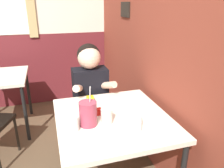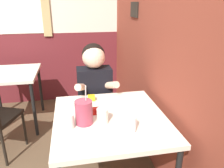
{
  "view_description": "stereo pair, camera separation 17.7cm",
  "coord_description": "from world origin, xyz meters",
  "px_view_note": "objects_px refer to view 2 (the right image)",
  "views": [
    {
      "loc": [
        0.29,
        -1.09,
        1.54
      ],
      "look_at": [
        0.78,
        0.5,
        0.92
      ],
      "focal_mm": 35.0,
      "sensor_mm": 36.0,
      "label": 1
    },
    {
      "loc": [
        0.47,
        -1.13,
        1.54
      ],
      "look_at": [
        0.78,
        0.5,
        0.92
      ],
      "focal_mm": 35.0,
      "sensor_mm": 36.0,
      "label": 2
    }
  ],
  "objects_px": {
    "person_seated": "(95,96)",
    "cocktail_pitcher": "(84,112)",
    "main_table": "(110,124)",
    "background_table": "(11,79)"
  },
  "relations": [
    {
      "from": "person_seated",
      "to": "cocktail_pitcher",
      "type": "distance_m",
      "value": 0.71
    },
    {
      "from": "cocktail_pitcher",
      "to": "person_seated",
      "type": "bearing_deg",
      "value": 77.34
    },
    {
      "from": "cocktail_pitcher",
      "to": "main_table",
      "type": "bearing_deg",
      "value": 17.41
    },
    {
      "from": "background_table",
      "to": "person_seated",
      "type": "xyz_separation_m",
      "value": [
        0.98,
        -0.73,
        0.0
      ]
    },
    {
      "from": "background_table",
      "to": "person_seated",
      "type": "height_order",
      "value": "person_seated"
    },
    {
      "from": "main_table",
      "to": "background_table",
      "type": "xyz_separation_m",
      "value": [
        -1.03,
        1.34,
        -0.02
      ]
    },
    {
      "from": "background_table",
      "to": "cocktail_pitcher",
      "type": "xyz_separation_m",
      "value": [
        0.83,
        -1.4,
        0.18
      ]
    },
    {
      "from": "background_table",
      "to": "cocktail_pitcher",
      "type": "distance_m",
      "value": 1.64
    },
    {
      "from": "main_table",
      "to": "background_table",
      "type": "distance_m",
      "value": 1.69
    },
    {
      "from": "person_seated",
      "to": "cocktail_pitcher",
      "type": "bearing_deg",
      "value": -102.66
    }
  ]
}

